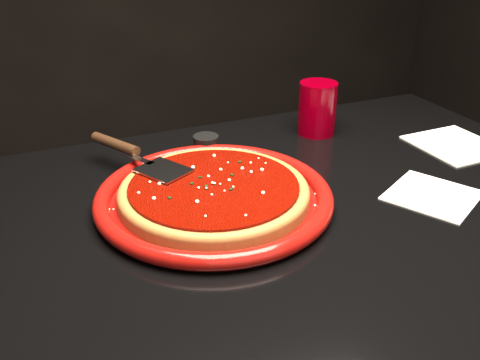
% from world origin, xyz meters
% --- Properties ---
extents(plate, '(0.52, 0.52, 0.03)m').
position_xyz_m(plate, '(-0.10, 0.05, 0.76)').
color(plate, maroon).
rests_on(plate, table).
extents(pizza_crust, '(0.41, 0.41, 0.02)m').
position_xyz_m(pizza_crust, '(-0.10, 0.05, 0.77)').
color(pizza_crust, brown).
rests_on(pizza_crust, plate).
extents(pizza_crust_rim, '(0.41, 0.41, 0.02)m').
position_xyz_m(pizza_crust_rim, '(-0.10, 0.05, 0.78)').
color(pizza_crust_rim, brown).
rests_on(pizza_crust_rim, plate).
extents(pizza_sauce, '(0.37, 0.37, 0.01)m').
position_xyz_m(pizza_sauce, '(-0.10, 0.05, 0.78)').
color(pizza_sauce, '#6F0700').
rests_on(pizza_sauce, plate).
extents(parmesan_dusting, '(0.27, 0.27, 0.01)m').
position_xyz_m(parmesan_dusting, '(-0.10, 0.05, 0.79)').
color(parmesan_dusting, beige).
rests_on(parmesan_dusting, plate).
extents(basil_flecks, '(0.25, 0.25, 0.00)m').
position_xyz_m(basil_flecks, '(-0.10, 0.05, 0.79)').
color(basil_flecks, black).
rests_on(basil_flecks, plate).
extents(pizza_server, '(0.21, 0.29, 0.02)m').
position_xyz_m(pizza_server, '(-0.19, 0.20, 0.80)').
color(pizza_server, '#B6B8BD').
rests_on(pizza_server, plate).
extents(cup, '(0.10, 0.10, 0.11)m').
position_xyz_m(cup, '(0.22, 0.26, 0.81)').
color(cup, maroon).
rests_on(cup, table).
extents(napkin_a, '(0.19, 0.19, 0.00)m').
position_xyz_m(napkin_a, '(0.26, -0.07, 0.75)').
color(napkin_a, silver).
rests_on(napkin_a, table).
extents(napkin_b, '(0.16, 0.17, 0.00)m').
position_xyz_m(napkin_b, '(0.45, 0.08, 0.75)').
color(napkin_b, silver).
rests_on(napkin_b, table).
extents(ramekin, '(0.06, 0.06, 0.04)m').
position_xyz_m(ramekin, '(-0.04, 0.25, 0.77)').
color(ramekin, black).
rests_on(ramekin, table).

